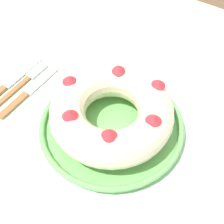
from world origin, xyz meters
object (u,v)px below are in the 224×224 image
Objects in this scene: serving_knife at (4,88)px; bundt_cake at (112,112)px; fork at (21,85)px; cake_knife at (26,95)px; serving_dish at (112,126)px.

bundt_cake is at bearing 3.38° from serving_knife.
cake_knife is at bearing -28.26° from fork.
bundt_cake reaches higher than serving_knife.
serving_dish reaches higher than cake_knife.
serving_knife is at bearing -171.14° from serving_dish.
fork is at bearing 149.86° from cake_knife.
serving_knife reaches higher than fork.
fork is 0.04m from serving_knife.
serving_dish is 0.23m from cake_knife.
serving_dish is 1.39× the size of serving_knife.
serving_dish is at bearing 3.35° from fork.
bundt_cake is at bearing 6.28° from cake_knife.
cake_knife is at bearing -172.30° from serving_dish.
cake_knife is (-0.22, -0.03, -0.01)m from serving_dish.
bundt_cake reaches higher than serving_dish.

